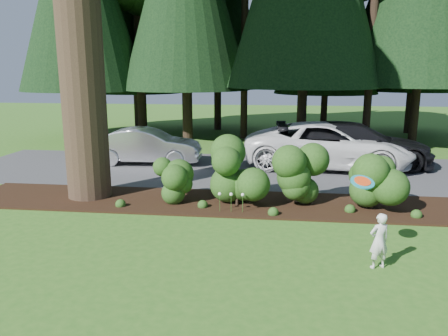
{
  "coord_description": "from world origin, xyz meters",
  "views": [
    {
      "loc": [
        0.84,
        -8.45,
        3.65
      ],
      "look_at": [
        -0.44,
        2.03,
        1.3
      ],
      "focal_mm": 35.0,
      "sensor_mm": 36.0,
      "label": 1
    }
  ],
  "objects_px": {
    "car_dark_suv": "(353,145)",
    "frisbee": "(362,182)",
    "car_silver_wagon": "(147,146)",
    "child": "(379,241)",
    "car_white_suv": "(328,145)"
  },
  "relations": [
    {
      "from": "car_dark_suv",
      "to": "frisbee",
      "type": "distance_m",
      "value": 8.93
    },
    {
      "from": "car_silver_wagon",
      "to": "car_dark_suv",
      "type": "height_order",
      "value": "car_dark_suv"
    },
    {
      "from": "child",
      "to": "frisbee",
      "type": "xyz_separation_m",
      "value": [
        -0.32,
        0.28,
        1.06
      ]
    },
    {
      "from": "car_dark_suv",
      "to": "child",
      "type": "height_order",
      "value": "car_dark_suv"
    },
    {
      "from": "car_silver_wagon",
      "to": "frisbee",
      "type": "xyz_separation_m",
      "value": [
        6.76,
        -8.41,
        0.87
      ]
    },
    {
      "from": "car_dark_suv",
      "to": "child",
      "type": "distance_m",
      "value": 9.14
    },
    {
      "from": "car_white_suv",
      "to": "child",
      "type": "distance_m",
      "value": 8.75
    },
    {
      "from": "car_white_suv",
      "to": "child",
      "type": "relative_size",
      "value": 5.73
    },
    {
      "from": "car_white_suv",
      "to": "car_silver_wagon",
      "type": "bearing_deg",
      "value": 96.5
    },
    {
      "from": "car_silver_wagon",
      "to": "frisbee",
      "type": "bearing_deg",
      "value": -145.17
    },
    {
      "from": "car_silver_wagon",
      "to": "car_dark_suv",
      "type": "xyz_separation_m",
      "value": [
        8.06,
        0.4,
        0.15
      ]
    },
    {
      "from": "car_dark_suv",
      "to": "child",
      "type": "xyz_separation_m",
      "value": [
        -0.98,
        -9.08,
        -0.35
      ]
    },
    {
      "from": "car_dark_suv",
      "to": "child",
      "type": "relative_size",
      "value": 5.46
    },
    {
      "from": "child",
      "to": "frisbee",
      "type": "relative_size",
      "value": 2.32
    },
    {
      "from": "child",
      "to": "frisbee",
      "type": "bearing_deg",
      "value": -61.97
    }
  ]
}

